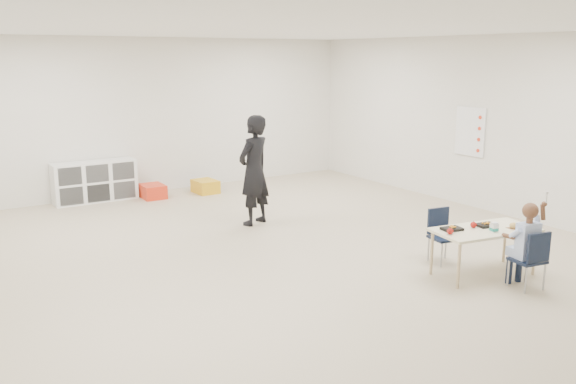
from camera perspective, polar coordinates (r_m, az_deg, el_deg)
room at (r=7.43m, az=-0.12°, el=4.34°), size 9.00×9.02×2.80m
table at (r=7.37m, az=17.80°, el=-5.31°), size 1.28×0.79×0.55m
chair_near at (r=7.10m, az=21.50°, el=-5.86°), size 0.36×0.35×0.66m
chair_far at (r=7.64m, az=14.43°, el=-4.06°), size 0.36×0.35×0.66m
child at (r=7.04m, az=21.62°, el=-4.39°), size 0.50×0.50×1.04m
lunch_tray_near at (r=7.40m, az=18.04°, el=-2.96°), size 0.24×0.19×0.03m
lunch_tray_far at (r=7.13m, az=15.08°, el=-3.35°), size 0.24×0.19×0.03m
milk_carton at (r=7.20m, az=18.73°, el=-3.14°), size 0.08×0.08×0.10m
bread_roll at (r=7.41m, az=20.34°, el=-2.96°), size 0.09×0.09×0.07m
apple_near at (r=7.29m, az=16.96°, el=-2.95°), size 0.07×0.07×0.07m
apple_far at (r=6.95m, az=14.93°, el=-3.57°), size 0.07×0.07×0.07m
cubby_shelf at (r=11.04m, az=-17.63°, el=0.95°), size 1.40×0.40×0.70m
rules_poster at (r=10.53m, az=16.66°, el=5.44°), size 0.02×0.60×0.80m
adult at (r=9.01m, az=-3.20°, el=2.03°), size 0.70×0.59×1.63m
bin_red at (r=11.07m, az=-12.54°, el=0.07°), size 0.40×0.50×0.24m
bin_yellow at (r=11.32m, az=-7.74°, el=0.53°), size 0.40×0.50×0.24m
bin_blue at (r=11.46m, az=-7.66°, el=0.57°), size 0.38×0.45×0.20m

